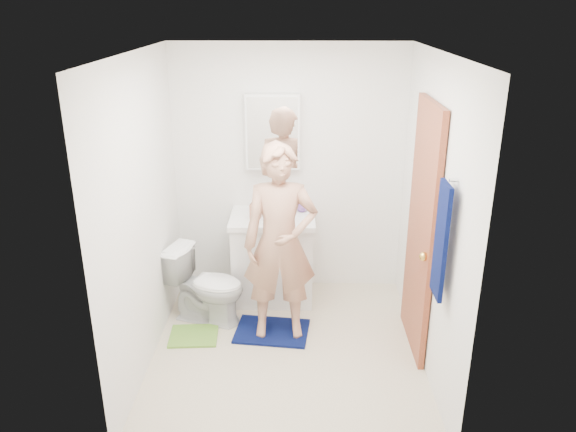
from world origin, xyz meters
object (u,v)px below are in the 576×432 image
(toothbrush_cup, at_px, (302,206))
(man, at_px, (280,243))
(medicine_cabinet, at_px, (273,132))
(soap_dispenser, at_px, (256,207))
(toilet, at_px, (207,285))
(vanity_cabinet, at_px, (273,260))
(towel, at_px, (441,241))

(toothbrush_cup, relative_size, man, 0.07)
(medicine_cabinet, height_order, soap_dispenser, medicine_cabinet)
(medicine_cabinet, distance_m, soap_dispenser, 0.72)
(toilet, bearing_deg, man, -91.83)
(medicine_cabinet, xyz_separation_m, soap_dispenser, (-0.15, -0.28, -0.64))
(toilet, bearing_deg, vanity_cabinet, -35.66)
(toothbrush_cup, bearing_deg, medicine_cabinet, 161.40)
(vanity_cabinet, xyz_separation_m, soap_dispenser, (-0.15, -0.06, 0.56))
(medicine_cabinet, height_order, toothbrush_cup, medicine_cabinet)
(toilet, xyz_separation_m, man, (0.67, -0.23, 0.52))
(medicine_cabinet, bearing_deg, toothbrush_cup, -18.60)
(vanity_cabinet, distance_m, soap_dispenser, 0.58)
(medicine_cabinet, height_order, man, medicine_cabinet)
(toilet, relative_size, man, 0.41)
(soap_dispenser, distance_m, man, 0.66)
(towel, height_order, man, man)
(medicine_cabinet, bearing_deg, towel, -55.39)
(soap_dispenser, bearing_deg, toilet, -138.72)
(towel, xyz_separation_m, soap_dispenser, (-1.33, 1.43, -0.29))
(toilet, xyz_separation_m, toothbrush_cup, (0.85, 0.56, 0.55))
(toilet, height_order, toothbrush_cup, toothbrush_cup)
(man, bearing_deg, soap_dispenser, 108.67)
(vanity_cabinet, relative_size, towel, 1.00)
(vanity_cabinet, distance_m, medicine_cabinet, 1.22)
(vanity_cabinet, relative_size, soap_dispenser, 3.77)
(toilet, bearing_deg, soap_dispenser, -31.24)
(vanity_cabinet, height_order, soap_dispenser, soap_dispenser)
(vanity_cabinet, relative_size, man, 0.48)
(towel, distance_m, toilet, 2.24)
(towel, xyz_separation_m, man, (-1.09, 0.82, -0.39))
(soap_dispenser, bearing_deg, man, -68.15)
(towel, height_order, toothbrush_cup, towel)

